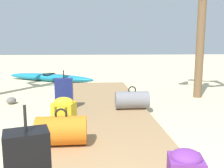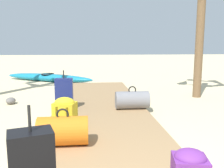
% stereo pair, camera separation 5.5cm
% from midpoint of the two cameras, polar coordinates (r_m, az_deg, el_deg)
% --- Properties ---
extents(ground_plane, '(60.00, 60.00, 0.00)m').
position_cam_midpoint_polar(ground_plane, '(4.29, -1.97, -9.64)').
color(ground_plane, beige).
extents(boardwalk, '(1.88, 7.25, 0.08)m').
position_cam_midpoint_polar(boardwalk, '(4.97, -2.40, -6.52)').
color(boardwalk, '#9E7A51').
rests_on(boardwalk, ground).
extents(duffel_bag_orange, '(0.65, 0.38, 0.49)m').
position_cam_midpoint_polar(duffel_bag_orange, '(3.32, -11.23, -10.60)').
color(duffel_bag_orange, orange).
rests_on(duffel_bag_orange, boardwalk).
extents(backpack_yellow, '(0.39, 0.34, 0.49)m').
position_cam_midpoint_polar(backpack_yellow, '(3.94, -10.74, -6.38)').
color(backpack_yellow, gold).
rests_on(backpack_yellow, boardwalk).
extents(duffel_bag_grey, '(0.68, 0.36, 0.47)m').
position_cam_midpoint_polar(duffel_bag_grey, '(5.04, 5.00, -3.74)').
color(duffel_bag_grey, slate).
rests_on(duffel_bag_grey, boardwalk).
extents(suitcase_navy, '(0.35, 0.22, 0.79)m').
position_cam_midpoint_polar(suitcase_navy, '(5.12, -10.81, -2.15)').
color(suitcase_navy, navy).
rests_on(suitcase_navy, boardwalk).
extents(kayak, '(3.64, 2.24, 0.30)m').
position_cam_midpoint_polar(kayak, '(9.65, -14.31, 1.51)').
color(kayak, teal).
rests_on(kayak, ground).
extents(rock_left_mid, '(0.27, 0.31, 0.15)m').
position_cam_midpoint_polar(rock_left_mid, '(6.25, -22.22, -3.59)').
color(rock_left_mid, slate).
rests_on(rock_left_mid, ground).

